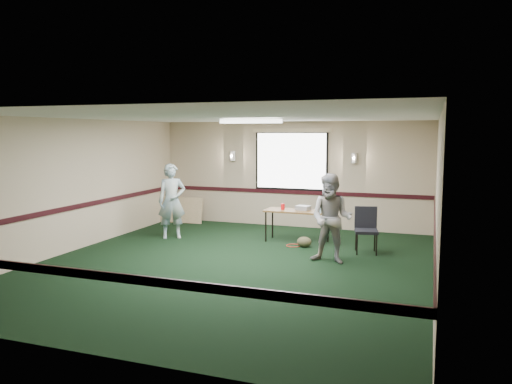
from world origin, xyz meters
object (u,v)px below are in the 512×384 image
(folding_table, at_px, (297,213))
(person_right, at_px, (332,219))
(projector, at_px, (303,208))
(conference_chair, at_px, (366,226))
(person_left, at_px, (172,201))

(folding_table, distance_m, person_right, 1.85)
(folding_table, xyz_separation_m, projector, (0.11, 0.08, 0.10))
(person_right, bearing_deg, conference_chair, 70.22)
(person_left, height_order, person_right, person_left)
(projector, bearing_deg, person_left, -155.42)
(person_left, distance_m, person_right, 3.99)
(person_left, bearing_deg, folding_table, -22.70)
(projector, distance_m, person_left, 3.00)
(folding_table, distance_m, conference_chair, 1.63)
(person_left, bearing_deg, person_right, -47.74)
(folding_table, height_order, conference_chair, conference_chair)
(conference_chair, distance_m, person_left, 4.39)
(folding_table, xyz_separation_m, person_right, (1.06, -1.51, 0.17))
(folding_table, distance_m, projector, 0.17)
(folding_table, height_order, projector, projector)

